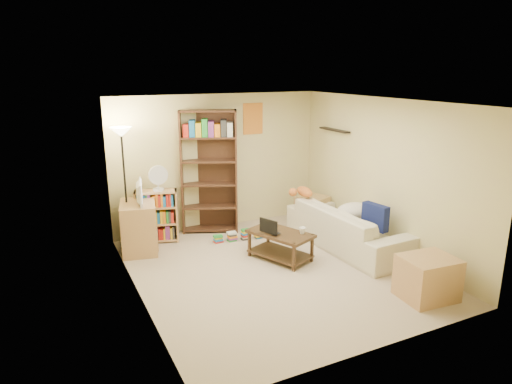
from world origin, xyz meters
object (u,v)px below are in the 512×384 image
Objects in this scene: short_bookshelf at (157,216)px; mug at (302,231)px; tall_bookshelf at (209,169)px; side_table at (312,211)px; floor_lamp at (123,153)px; sofa at (347,227)px; desk_fan at (158,178)px; television at (136,192)px; laptop at (274,231)px; coffee_table at (280,241)px; tv_stand at (139,227)px; tabby_cat at (302,192)px; end_cabinet at (427,278)px.

mug is at bearing -28.58° from short_bookshelf.
tall_bookshelf is 2.14m from side_table.
floor_lamp is at bearing -147.80° from tall_bookshelf.
side_table is at bearing -4.88° from sofa.
television is at bearing -149.51° from desk_fan.
tall_bookshelf is at bearing 162.51° from side_table.
sofa is 4.14× the size of side_table.
floor_lamp is at bearing 45.34° from laptop.
short_bookshelf is (-1.47, 1.56, -0.00)m from laptop.
side_table reaches higher than coffee_table.
side_table is at bearing 6.45° from short_bookshelf.
floor_lamp is (-0.15, 0.13, 0.63)m from television.
coffee_table is 2.00m from tall_bookshelf.
short_bookshelf is at bearing 50.41° from tv_stand.
tall_bookshelf reaches higher than coffee_table.
sofa is at bearing -68.86° from tabby_cat.
desk_fan reaches higher than coffee_table.
end_cabinet is at bearing -53.46° from desk_fan.
end_cabinet is at bearing -34.98° from tv_stand.
mug is 2.60m from desk_fan.
tv_stand is 1.24m from floor_lamp.
tv_stand is 0.40× the size of floor_lamp.
television is at bearing 170.81° from tabby_cat.
floor_lamp is (-0.52, -0.17, 1.18)m from short_bookshelf.
sofa is 1.06m from tabby_cat.
tabby_cat is 0.27× the size of floor_lamp.
laptop is at bearing 120.66° from end_cabinet.
tabby_cat reaches higher than coffee_table.
sofa is at bearing -30.17° from desk_fan.
tabby_cat is 0.69m from side_table.
desk_fan is at bearing -47.35° from television.
desk_fan is at bearing 33.40° from laptop.
end_cabinet reaches higher than coffee_table.
short_bookshelf is 0.45× the size of floor_lamp.
desk_fan is at bearing -25.12° from short_bookshelf.
sofa is 5.45× the size of desk_fan.
short_bookshelf is (-1.83, 1.82, -0.04)m from mug.
coffee_table is 1.38× the size of tv_stand.
floor_lamp reaches higher than tv_stand.
short_bookshelf is at bearing -39.59° from television.
tabby_cat is 0.66× the size of tv_stand.
end_cabinet is (1.12, -1.97, -0.01)m from coffee_table.
mug is 1.97m from end_cabinet.
end_cabinet is at bearing -46.89° from floor_lamp.
end_cabinet is (3.20, -3.41, -1.35)m from floor_lamp.
short_bookshelf is 1.30m from floor_lamp.
short_bookshelf reaches higher than tv_stand.
short_bookshelf is (-2.48, 0.76, -0.33)m from tabby_cat.
tall_bookshelf is at bearing 113.08° from mug.
short_bookshelf is at bearing 33.58° from laptop.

